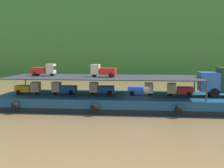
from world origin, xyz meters
TOP-DOWN VIEW (x-y plane):
  - ground_plane at (0.00, 0.00)m, footprint 400.00×400.00m
  - hillside_far_bank at (0.00, 57.42)m, footprint 121.10×34.34m
  - cargo_barge at (0.00, -0.03)m, footprint 30.31×9.03m
  - cargo_rack at (-3.80, 0.00)m, footprint 21.11×7.59m
  - mini_truck_lower_stern at (-12.23, -0.51)m, footprint 2.77×1.24m
  - mini_truck_lower_aft at (-8.21, -0.28)m, footprint 2.74×1.21m
  - mini_truck_lower_mid at (-4.00, -0.03)m, footprint 2.77×1.26m
  - mini_truck_lower_fore at (0.39, -0.15)m, footprint 2.75×1.22m
  - mini_truck_lower_bow at (4.52, -0.09)m, footprint 2.79×1.29m
  - mini_truck_upper_stern at (-10.72, 0.47)m, footprint 2.77×1.26m
  - mini_truck_upper_mid at (-3.77, -0.36)m, footprint 2.77×1.25m

SIDE VIEW (x-z plane):
  - ground_plane at x=0.00m, z-range 0.00..0.00m
  - cargo_barge at x=0.00m, z-range 0.00..1.50m
  - mini_truck_lower_stern at x=-12.23m, z-range 1.50..2.88m
  - mini_truck_lower_aft at x=-8.21m, z-range 1.50..2.88m
  - mini_truck_lower_mid at x=-4.00m, z-range 1.50..2.88m
  - mini_truck_lower_fore at x=0.39m, z-range 1.50..2.88m
  - mini_truck_lower_bow at x=4.52m, z-range 1.50..2.88m
  - cargo_rack at x=-3.80m, z-range 2.44..4.44m
  - mini_truck_upper_stern at x=-10.72m, z-range 3.50..4.88m
  - mini_truck_upper_mid at x=-3.77m, z-range 3.50..4.88m
  - hillside_far_bank at x=0.00m, z-range 2.15..36.18m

